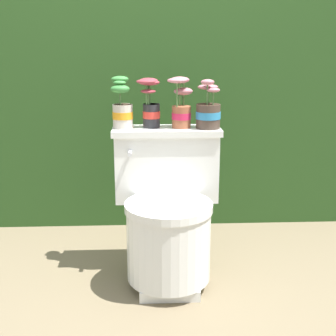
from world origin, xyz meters
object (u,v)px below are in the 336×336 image
at_px(potted_plant_midright, 209,112).
at_px(potted_plant_left, 123,107).
at_px(potted_plant_midleft, 151,104).
at_px(potted_plant_middle, 182,106).
at_px(toilet, 168,214).

bearing_deg(potted_plant_midright, potted_plant_left, 176.88).
bearing_deg(potted_plant_left, potted_plant_midleft, 3.44).
relative_size(potted_plant_midleft, potted_plant_midright, 1.01).
relative_size(potted_plant_midleft, potted_plant_middle, 0.98).
relative_size(potted_plant_left, potted_plant_middle, 1.01).
height_order(toilet, potted_plant_middle, potted_plant_middle).
xyz_separation_m(potted_plant_left, potted_plant_middle, (0.28, -0.00, 0.01)).
xyz_separation_m(potted_plant_left, potted_plant_midleft, (0.14, 0.01, 0.01)).
bearing_deg(potted_plant_midright, potted_plant_midleft, 173.69).
height_order(toilet, potted_plant_midright, potted_plant_midright).
distance_m(toilet, potted_plant_left, 0.56).
bearing_deg(potted_plant_midleft, potted_plant_left, -176.56).
bearing_deg(potted_plant_left, toilet, -35.68).
bearing_deg(toilet, potted_plant_midright, 33.05).
relative_size(toilet, potted_plant_middle, 2.98).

